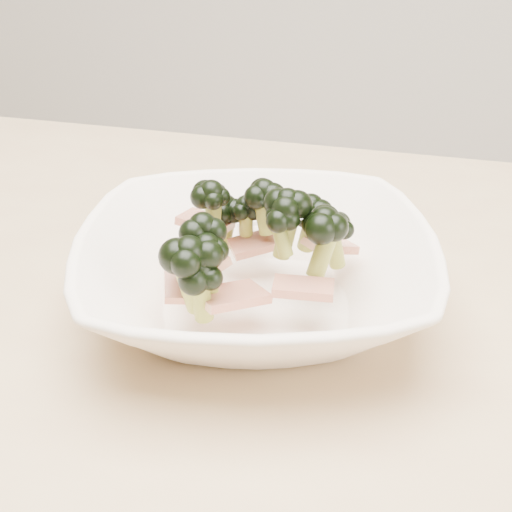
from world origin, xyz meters
name	(u,v)px	position (x,y,z in m)	size (l,w,h in m)	color
dining_table	(169,386)	(0.00, 0.00, 0.65)	(1.20, 0.80, 0.75)	tan
broccoli_dish	(255,268)	(0.08, 0.00, 0.79)	(0.35, 0.35, 0.11)	white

